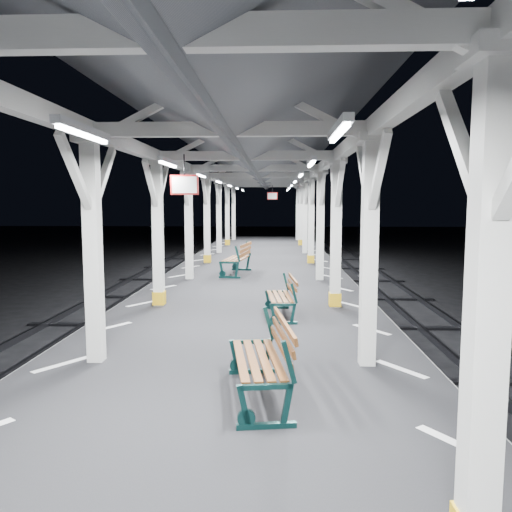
{
  "coord_description": "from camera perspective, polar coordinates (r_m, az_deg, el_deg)",
  "views": [
    {
      "loc": [
        0.67,
        -9.13,
        3.36
      ],
      "look_at": [
        0.24,
        1.59,
        2.2
      ],
      "focal_mm": 35.0,
      "sensor_mm": 36.0,
      "label": 1
    }
  ],
  "objects": [
    {
      "name": "platform",
      "position": [
        9.59,
        -1.83,
        -11.17
      ],
      "size": [
        6.0,
        50.0,
        1.0
      ],
      "primitive_type": "cube",
      "color": "black",
      "rests_on": "ground"
    },
    {
      "name": "ground",
      "position": [
        9.76,
        -1.82,
        -13.98
      ],
      "size": [
        120.0,
        120.0,
        0.0
      ],
      "primitive_type": "plane",
      "color": "black",
      "rests_on": "ground"
    },
    {
      "name": "track_right",
      "position": [
        10.63,
        26.91,
        -12.5
      ],
      "size": [
        2.2,
        60.0,
        0.16
      ],
      "color": "#2D2D33",
      "rests_on": "ground"
    },
    {
      "name": "bench_near",
      "position": [
        6.13,
        1.22,
        -11.41
      ],
      "size": [
        0.89,
        1.83,
        0.95
      ],
      "rotation": [
        0.0,
        0.0,
        0.14
      ],
      "color": "#0B2B2A",
      "rests_on": "platform"
    },
    {
      "name": "hazard_stripes_left",
      "position": [
        9.94,
        -16.21,
        -7.79
      ],
      "size": [
        1.0,
        48.0,
        0.01
      ],
      "primitive_type": "cube",
      "color": "silver",
      "rests_on": "platform"
    },
    {
      "name": "hazard_stripes_right",
      "position": [
        9.6,
        13.07,
        -8.2
      ],
      "size": [
        1.0,
        48.0,
        0.01
      ],
      "primitive_type": "cube",
      "color": "silver",
      "rests_on": "platform"
    },
    {
      "name": "bench_mid",
      "position": [
        10.38,
        3.24,
        -4.52
      ],
      "size": [
        0.7,
        1.55,
        0.82
      ],
      "rotation": [
        0.0,
        0.0,
        0.09
      ],
      "color": "#0B2B2A",
      "rests_on": "platform"
    },
    {
      "name": "canopy",
      "position": [
        9.22,
        -1.92,
        13.63
      ],
      "size": [
        5.4,
        49.0,
        4.65
      ],
      "color": "beige",
      "rests_on": "platform"
    },
    {
      "name": "bench_far",
      "position": [
        16.34,
        -1.94,
        -0.19
      ],
      "size": [
        0.95,
        1.98,
        1.03
      ],
      "rotation": [
        0.0,
        0.0,
        -0.13
      ],
      "color": "#0B2B2A",
      "rests_on": "platform"
    }
  ]
}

